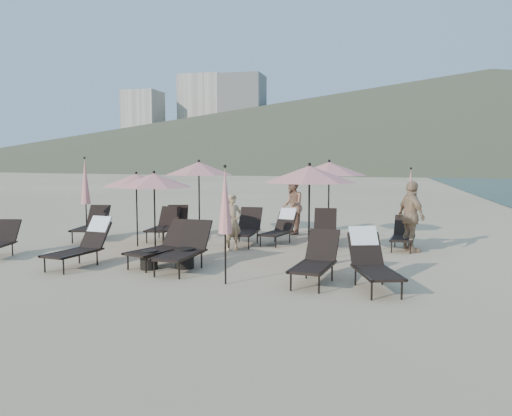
% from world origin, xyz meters
% --- Properties ---
extents(ground, '(800.00, 800.00, 0.00)m').
position_xyz_m(ground, '(0.00, 0.00, 0.00)').
color(ground, '#D6BA8C').
rests_on(ground, ground).
extents(volcanic_headland, '(690.00, 690.00, 55.00)m').
position_xyz_m(volcanic_headland, '(71.37, 302.62, 26.49)').
color(volcanic_headland, brown).
rests_on(volcanic_headland, ground).
extents(hotel_skyline, '(109.00, 82.00, 55.00)m').
position_xyz_m(hotel_skyline, '(-93.62, 271.21, 24.18)').
color(hotel_skyline, beige).
rests_on(hotel_skyline, ground).
extents(lounger_1, '(0.88, 1.82, 1.09)m').
position_xyz_m(lounger_1, '(-3.11, -0.06, 0.52)').
color(lounger_1, black).
rests_on(lounger_1, ground).
extents(lounger_2, '(1.16, 1.86, 1.00)m').
position_xyz_m(lounger_2, '(-1.37, 0.46, 0.47)').
color(lounger_2, black).
rests_on(lounger_2, ground).
extents(lounger_3, '(0.79, 1.85, 1.04)m').
position_xyz_m(lounger_3, '(-0.66, 0.10, 0.49)').
color(lounger_3, black).
rests_on(lounger_3, ground).
extents(lounger_4, '(0.85, 1.78, 0.98)m').
position_xyz_m(lounger_4, '(2.32, -0.34, 0.46)').
color(lounger_4, black).
rests_on(lounger_4, ground).
extents(lounger_5, '(1.15, 1.86, 1.09)m').
position_xyz_m(lounger_5, '(3.40, -0.44, 0.52)').
color(lounger_5, black).
rests_on(lounger_5, ground).
extents(lounger_6, '(0.99, 1.86, 1.01)m').
position_xyz_m(lounger_6, '(-5.17, 3.52, 0.47)').
color(lounger_6, black).
rests_on(lounger_6, ground).
extents(lounger_7, '(0.80, 1.75, 0.97)m').
position_xyz_m(lounger_7, '(-3.00, 4.07, 0.46)').
color(lounger_7, black).
rests_on(lounger_7, ground).
extents(lounger_8, '(1.15, 1.88, 1.01)m').
position_xyz_m(lounger_8, '(-2.68, 4.20, 0.47)').
color(lounger_8, black).
rests_on(lounger_8, ground).
extents(lounger_9, '(0.74, 1.81, 1.03)m').
position_xyz_m(lounger_9, '(-0.29, 3.82, 0.48)').
color(lounger_9, black).
rests_on(lounger_9, ground).
extents(lounger_10, '(0.81, 1.81, 1.01)m').
position_xyz_m(lounger_10, '(1.95, 4.20, 0.47)').
color(lounger_10, black).
rests_on(lounger_10, ground).
extents(lounger_11, '(0.74, 1.59, 0.88)m').
position_xyz_m(lounger_11, '(4.13, 4.11, 0.41)').
color(lounger_11, black).
rests_on(lounger_11, ground).
extents(lounger_12, '(0.92, 1.68, 0.99)m').
position_xyz_m(lounger_12, '(0.63, 4.27, 0.47)').
color(lounger_12, black).
rests_on(lounger_12, ground).
extents(umbrella_open_0, '(1.98, 1.98, 2.13)m').
position_xyz_m(umbrella_open_0, '(-3.19, 2.70, 1.88)').
color(umbrella_open_0, black).
rests_on(umbrella_open_0, ground).
extents(umbrella_open_1, '(2.02, 2.02, 2.17)m').
position_xyz_m(umbrella_open_1, '(-2.21, 1.82, 1.92)').
color(umbrella_open_1, black).
rests_on(umbrella_open_1, ground).
extents(umbrella_open_2, '(2.21, 2.21, 2.38)m').
position_xyz_m(umbrella_open_2, '(1.88, 1.64, 2.10)').
color(umbrella_open_2, black).
rests_on(umbrella_open_2, ground).
extents(umbrella_open_3, '(2.30, 2.30, 2.48)m').
position_xyz_m(umbrella_open_3, '(-2.23, 5.09, 2.19)').
color(umbrella_open_3, black).
rests_on(umbrella_open_3, ground).
extents(umbrella_open_4, '(2.30, 2.30, 2.48)m').
position_xyz_m(umbrella_open_4, '(1.91, 5.55, 2.19)').
color(umbrella_open_4, black).
rests_on(umbrella_open_4, ground).
extents(umbrella_closed_0, '(0.27, 0.27, 2.34)m').
position_xyz_m(umbrella_closed_0, '(0.62, -0.91, 1.63)').
color(umbrella_closed_0, black).
rests_on(umbrella_closed_0, ground).
extents(umbrella_closed_1, '(0.26, 0.26, 2.26)m').
position_xyz_m(umbrella_closed_1, '(4.27, 3.86, 1.57)').
color(umbrella_closed_1, black).
rests_on(umbrella_closed_1, ground).
extents(umbrella_closed_2, '(0.30, 0.30, 2.56)m').
position_xyz_m(umbrella_closed_2, '(-5.40, 3.57, 1.78)').
color(umbrella_closed_2, black).
rests_on(umbrella_closed_2, ground).
extents(side_table_0, '(0.39, 0.39, 0.43)m').
position_xyz_m(side_table_0, '(-1.47, -0.03, 0.21)').
color(side_table_0, black).
rests_on(side_table_0, ground).
extents(side_table_1, '(0.43, 0.43, 0.45)m').
position_xyz_m(side_table_1, '(-0.73, 0.26, 0.23)').
color(side_table_1, black).
rests_on(side_table_1, ground).
extents(beachgoer_a, '(0.65, 0.66, 1.54)m').
position_xyz_m(beachgoer_a, '(-0.38, 2.80, 0.77)').
color(beachgoer_a, tan).
rests_on(beachgoer_a, ground).
extents(beachgoer_b, '(0.91, 1.06, 1.88)m').
position_xyz_m(beachgoer_b, '(0.63, 6.20, 0.94)').
color(beachgoer_b, '#A77456').
rests_on(beachgoer_b, ground).
extents(beachgoer_c, '(0.95, 1.20, 1.90)m').
position_xyz_m(beachgoer_c, '(4.30, 3.69, 0.95)').
color(beachgoer_c, tan).
rests_on(beachgoer_c, ground).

